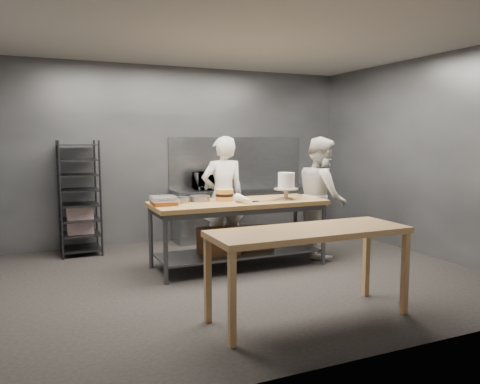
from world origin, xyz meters
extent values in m
plane|color=black|center=(0.00, 0.00, 0.00)|extent=(6.00, 6.00, 0.00)
cube|color=#4C4F54|center=(0.00, 2.50, 1.50)|extent=(6.00, 0.04, 3.00)
cube|color=olive|center=(0.12, 0.44, 0.89)|extent=(2.40, 0.90, 0.06)
cube|color=#47494C|center=(0.12, 0.44, 0.20)|extent=(2.25, 0.75, 0.03)
cylinder|color=#47494C|center=(-1.02, 0.05, 0.43)|extent=(0.06, 0.06, 0.86)
cylinder|color=#47494C|center=(-1.02, 0.83, 0.43)|extent=(0.06, 0.06, 0.86)
cylinder|color=#47494C|center=(1.26, 0.05, 0.43)|extent=(0.06, 0.06, 0.86)
cylinder|color=#47494C|center=(1.26, 0.83, 0.43)|extent=(0.06, 0.06, 0.86)
cube|color=brown|center=(-0.18, 0.42, 0.39)|extent=(0.50, 0.40, 0.35)
cube|color=brown|center=(0.40, 0.53, 0.36)|extent=(0.45, 0.38, 0.30)
cube|color=#A37A43|center=(0.00, -1.57, 0.87)|extent=(2.00, 0.70, 0.06)
cube|color=#A37A43|center=(-0.95, -1.87, 0.42)|extent=(0.06, 0.06, 0.84)
cube|color=#A37A43|center=(-0.95, -1.27, 0.42)|extent=(0.06, 0.06, 0.84)
cube|color=#A37A43|center=(0.95, -1.87, 0.42)|extent=(0.06, 0.06, 0.84)
cube|color=#A37A43|center=(0.95, -1.27, 0.42)|extent=(0.06, 0.06, 0.84)
cube|color=slate|center=(1.00, 2.18, 0.88)|extent=(2.60, 0.60, 0.04)
cube|color=slate|center=(1.00, 2.18, 0.43)|extent=(2.56, 0.56, 0.86)
cube|color=slate|center=(1.00, 2.48, 1.35)|extent=(2.60, 0.02, 0.90)
cube|color=black|center=(-1.82, 2.10, 0.88)|extent=(0.60, 0.65, 1.75)
cube|color=white|center=(-1.82, 2.10, 0.54)|extent=(0.38, 0.24, 0.45)
imported|color=white|center=(0.16, 1.12, 0.91)|extent=(0.68, 0.47, 1.81)
imported|color=silver|center=(1.53, 0.52, 0.90)|extent=(0.96, 1.07, 1.80)
imported|color=black|center=(0.35, 2.18, 1.05)|extent=(0.54, 0.37, 0.30)
cylinder|color=#ABA089|center=(0.80, 0.32, 0.93)|extent=(0.20, 0.20, 0.02)
cylinder|color=#ABA089|center=(0.80, 0.32, 1.00)|extent=(0.06, 0.06, 0.12)
cylinder|color=#ABA089|center=(0.80, 0.32, 1.07)|extent=(0.34, 0.34, 0.02)
cylinder|color=white|center=(0.80, 0.32, 1.19)|extent=(0.23, 0.23, 0.22)
cylinder|color=gold|center=(-0.04, 0.54, 0.95)|extent=(0.25, 0.25, 0.06)
cylinder|color=black|center=(-0.04, 0.54, 1.00)|extent=(0.25, 0.25, 0.04)
cylinder|color=gold|center=(-0.04, 0.54, 1.05)|extent=(0.25, 0.25, 0.06)
cylinder|color=gray|center=(-0.65, 0.61, 0.96)|extent=(0.24, 0.24, 0.07)
cylinder|color=gray|center=(-0.37, 0.64, 0.96)|extent=(0.28, 0.28, 0.07)
cylinder|color=gray|center=(-0.82, 0.56, 0.96)|extent=(0.31, 0.31, 0.07)
cone|color=white|center=(0.09, 0.17, 0.98)|extent=(0.17, 0.39, 0.12)
cube|color=slate|center=(0.47, 0.26, 0.92)|extent=(0.28, 0.02, 0.00)
cube|color=black|center=(0.29, 0.26, 0.93)|extent=(0.09, 0.02, 0.02)
cube|color=brown|center=(-0.92, 0.40, 0.95)|extent=(0.30, 0.20, 0.05)
cube|color=silver|center=(-0.92, 0.40, 1.00)|extent=(0.31, 0.21, 0.06)
cube|color=brown|center=(-0.91, 0.57, 0.95)|extent=(0.30, 0.20, 0.05)
cube|color=silver|center=(-0.91, 0.57, 1.00)|extent=(0.31, 0.21, 0.06)
camera|label=1|loc=(-2.44, -5.40, 1.78)|focal=35.00mm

